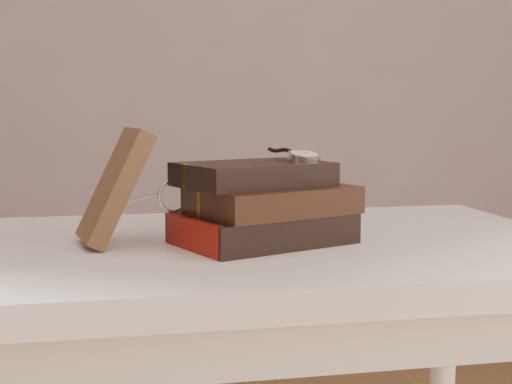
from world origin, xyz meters
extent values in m
cube|color=silver|center=(0.00, 0.35, 0.73)|extent=(1.00, 0.60, 0.04)
cube|color=white|center=(0.00, 0.35, 0.67)|extent=(0.88, 0.49, 0.08)
cube|color=black|center=(0.02, 0.32, 0.77)|extent=(0.28, 0.24, 0.04)
cube|color=beige|center=(0.02, 0.32, 0.77)|extent=(0.27, 0.22, 0.03)
cube|color=gold|center=(-0.09, 0.30, 0.77)|extent=(0.01, 0.01, 0.04)
cube|color=maroon|center=(-0.08, 0.28, 0.77)|extent=(0.06, 0.14, 0.04)
cube|color=black|center=(0.04, 0.32, 0.81)|extent=(0.26, 0.22, 0.04)
cube|color=beige|center=(0.04, 0.32, 0.81)|extent=(0.25, 0.21, 0.03)
cube|color=gold|center=(-0.07, 0.30, 0.81)|extent=(0.01, 0.01, 0.04)
cube|color=black|center=(0.01, 0.33, 0.85)|extent=(0.24, 0.21, 0.03)
cube|color=beige|center=(0.01, 0.33, 0.85)|extent=(0.23, 0.20, 0.03)
cube|color=gold|center=(-0.09, 0.31, 0.85)|extent=(0.01, 0.01, 0.03)
cube|color=#3A2616|center=(-0.19, 0.35, 0.83)|extent=(0.12, 0.12, 0.17)
cylinder|color=silver|center=(0.09, 0.33, 0.87)|extent=(0.06, 0.06, 0.02)
cylinder|color=white|center=(0.09, 0.33, 0.88)|extent=(0.05, 0.05, 0.01)
torus|color=silver|center=(0.09, 0.33, 0.88)|extent=(0.06, 0.06, 0.01)
cylinder|color=silver|center=(0.08, 0.36, 0.87)|extent=(0.01, 0.01, 0.01)
cube|color=black|center=(0.08, 0.34, 0.88)|extent=(0.01, 0.01, 0.00)
cube|color=black|center=(0.09, 0.34, 0.88)|extent=(0.01, 0.00, 0.00)
sphere|color=black|center=(0.08, 0.37, 0.88)|extent=(0.01, 0.01, 0.01)
sphere|color=black|center=(0.07, 0.38, 0.88)|extent=(0.01, 0.01, 0.01)
sphere|color=black|center=(0.07, 0.39, 0.88)|extent=(0.01, 0.01, 0.01)
sphere|color=black|center=(0.07, 0.40, 0.88)|extent=(0.01, 0.01, 0.01)
sphere|color=black|center=(0.07, 0.41, 0.88)|extent=(0.01, 0.01, 0.01)
sphere|color=black|center=(0.07, 0.42, 0.88)|extent=(0.01, 0.01, 0.01)
sphere|color=black|center=(0.07, 0.42, 0.88)|extent=(0.01, 0.01, 0.01)
sphere|color=black|center=(0.06, 0.43, 0.88)|extent=(0.01, 0.01, 0.01)
sphere|color=black|center=(0.06, 0.44, 0.88)|extent=(0.01, 0.01, 0.01)
sphere|color=black|center=(0.06, 0.45, 0.88)|extent=(0.01, 0.01, 0.01)
torus|color=silver|center=(-0.11, 0.35, 0.82)|extent=(0.05, 0.03, 0.05)
torus|color=silver|center=(-0.06, 0.37, 0.82)|extent=(0.05, 0.03, 0.05)
cylinder|color=silver|center=(-0.08, 0.36, 0.82)|extent=(0.01, 0.01, 0.00)
cylinder|color=silver|center=(-0.15, 0.39, 0.81)|extent=(0.04, 0.10, 0.03)
cylinder|color=silver|center=(-0.06, 0.43, 0.81)|extent=(0.04, 0.10, 0.03)
camera|label=1|loc=(-0.19, -0.67, 0.94)|focal=49.83mm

